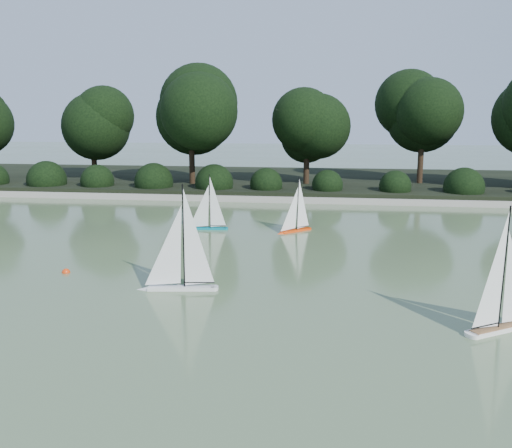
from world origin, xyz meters
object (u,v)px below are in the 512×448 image
object	(u,v)px
sailboat_white_b	(508,309)
sailboat_orange	(293,223)
sailboat_white_a	(175,273)
sailboat_teal	(205,220)
race_buoy	(66,273)

from	to	relation	value
sailboat_white_b	sailboat_orange	world-z (taller)	sailboat_white_b
sailboat_white_a	sailboat_teal	size ratio (longest dim) A/B	1.27
sailboat_orange	sailboat_teal	distance (m)	2.15
sailboat_teal	race_buoy	distance (m)	4.35
sailboat_white_a	race_buoy	size ratio (longest dim) A/B	12.33
sailboat_teal	sailboat_white_a	bearing A→B (deg)	-83.35
sailboat_white_a	race_buoy	bearing A→B (deg)	162.55
sailboat_white_a	sailboat_white_b	bearing A→B (deg)	-12.53
sailboat_orange	race_buoy	world-z (taller)	sailboat_orange
sailboat_orange	race_buoy	bearing A→B (deg)	-133.46
sailboat_orange	race_buoy	distance (m)	5.54
sailboat_white_b	sailboat_teal	xyz separation A→B (m)	(-5.38, 5.79, -0.05)
sailboat_white_a	sailboat_white_b	size ratio (longest dim) A/B	1.02
sailboat_white_a	sailboat_teal	distance (m)	4.75
sailboat_teal	sailboat_orange	bearing A→B (deg)	-0.05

